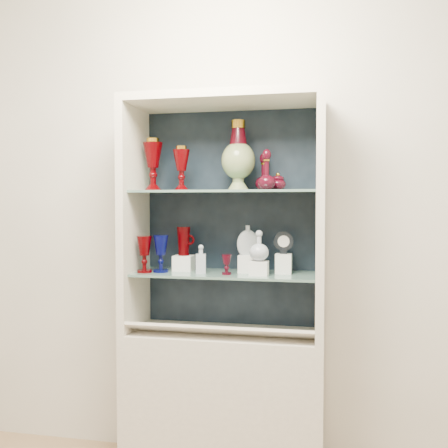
% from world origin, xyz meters
% --- Properties ---
extents(wall_back, '(3.50, 0.02, 2.80)m').
position_xyz_m(wall_back, '(0.00, 1.75, 1.40)').
color(wall_back, beige).
rests_on(wall_back, ground).
extents(cabinet_base, '(1.00, 0.40, 0.75)m').
position_xyz_m(cabinet_base, '(0.00, 1.53, 0.38)').
color(cabinet_base, beige).
rests_on(cabinet_base, ground).
extents(cabinet_back_panel, '(0.98, 0.02, 1.15)m').
position_xyz_m(cabinet_back_panel, '(0.00, 1.72, 1.32)').
color(cabinet_back_panel, black).
rests_on(cabinet_back_panel, cabinet_base).
extents(cabinet_side_left, '(0.04, 0.40, 1.15)m').
position_xyz_m(cabinet_side_left, '(-0.48, 1.53, 1.32)').
color(cabinet_side_left, beige).
rests_on(cabinet_side_left, cabinet_base).
extents(cabinet_side_right, '(0.04, 0.40, 1.15)m').
position_xyz_m(cabinet_side_right, '(0.48, 1.53, 1.32)').
color(cabinet_side_right, beige).
rests_on(cabinet_side_right, cabinet_base).
extents(cabinet_top_cap, '(1.00, 0.40, 0.04)m').
position_xyz_m(cabinet_top_cap, '(0.00, 1.53, 1.92)').
color(cabinet_top_cap, beige).
rests_on(cabinet_top_cap, cabinet_side_left).
extents(shelf_lower, '(0.92, 0.34, 0.01)m').
position_xyz_m(shelf_lower, '(0.00, 1.55, 1.04)').
color(shelf_lower, slate).
rests_on(shelf_lower, cabinet_side_left).
extents(shelf_upper, '(0.92, 0.34, 0.01)m').
position_xyz_m(shelf_upper, '(0.00, 1.55, 1.46)').
color(shelf_upper, slate).
rests_on(shelf_upper, cabinet_side_left).
extents(label_ledge, '(0.92, 0.17, 0.09)m').
position_xyz_m(label_ledge, '(0.00, 1.42, 0.78)').
color(label_ledge, beige).
rests_on(label_ledge, cabinet_base).
extents(label_card_0, '(0.10, 0.06, 0.03)m').
position_xyz_m(label_card_0, '(0.30, 1.42, 0.80)').
color(label_card_0, white).
rests_on(label_card_0, label_ledge).
extents(label_card_1, '(0.10, 0.06, 0.03)m').
position_xyz_m(label_card_1, '(0.04, 1.42, 0.80)').
color(label_card_1, white).
rests_on(label_card_1, label_ledge).
extents(pedestal_lamp_left, '(0.10, 0.10, 0.23)m').
position_xyz_m(pedestal_lamp_left, '(-0.22, 1.53, 1.58)').
color(pedestal_lamp_left, '#450002').
rests_on(pedestal_lamp_left, shelf_upper).
extents(pedestal_lamp_right, '(0.12, 0.12, 0.27)m').
position_xyz_m(pedestal_lamp_right, '(-0.39, 1.56, 1.61)').
color(pedestal_lamp_right, '#450002').
rests_on(pedestal_lamp_right, shelf_upper).
extents(enamel_urn, '(0.20, 0.20, 0.36)m').
position_xyz_m(enamel_urn, '(0.06, 1.59, 1.65)').
color(enamel_urn, '#0A4111').
rests_on(enamel_urn, shelf_upper).
extents(ruby_decanter_a, '(0.10, 0.10, 0.23)m').
position_xyz_m(ruby_decanter_a, '(0.22, 1.52, 1.58)').
color(ruby_decanter_a, '#3E0512').
rests_on(ruby_decanter_a, shelf_upper).
extents(ruby_decanter_b, '(0.11, 0.11, 0.21)m').
position_xyz_m(ruby_decanter_b, '(0.19, 1.64, 1.57)').
color(ruby_decanter_b, '#3E0512').
rests_on(ruby_decanter_b, shelf_upper).
extents(lidded_bowl, '(0.09, 0.09, 0.09)m').
position_xyz_m(lidded_bowl, '(0.27, 1.59, 1.52)').
color(lidded_bowl, '#3E0512').
rests_on(lidded_bowl, shelf_upper).
extents(cobalt_goblet, '(0.09, 0.09, 0.19)m').
position_xyz_m(cobalt_goblet, '(-0.33, 1.50, 1.15)').
color(cobalt_goblet, '#020644').
rests_on(cobalt_goblet, shelf_lower).
extents(ruby_goblet_tall, '(0.09, 0.09, 0.19)m').
position_xyz_m(ruby_goblet_tall, '(-0.41, 1.47, 1.14)').
color(ruby_goblet_tall, '#450002').
rests_on(ruby_goblet_tall, shelf_lower).
extents(ruby_goblet_small, '(0.06, 0.06, 0.10)m').
position_xyz_m(ruby_goblet_small, '(0.02, 1.48, 1.10)').
color(ruby_goblet_small, '#3E0512').
rests_on(ruby_goblet_small, shelf_lower).
extents(riser_ruby_pitcher, '(0.10, 0.10, 0.08)m').
position_xyz_m(riser_ruby_pitcher, '(-0.23, 1.58, 1.09)').
color(riser_ruby_pitcher, silver).
rests_on(riser_ruby_pitcher, shelf_lower).
extents(ruby_pitcher, '(0.12, 0.09, 0.15)m').
position_xyz_m(ruby_pitcher, '(-0.23, 1.58, 1.21)').
color(ruby_pitcher, '#450002').
rests_on(ruby_pitcher, riser_ruby_pitcher).
extents(clear_square_bottle, '(0.06, 0.06, 0.15)m').
position_xyz_m(clear_square_bottle, '(-0.11, 1.50, 1.12)').
color(clear_square_bottle, '#98A0AE').
rests_on(clear_square_bottle, shelf_lower).
extents(riser_flat_flask, '(0.09, 0.09, 0.09)m').
position_xyz_m(riser_flat_flask, '(0.11, 1.58, 1.09)').
color(riser_flat_flask, silver).
rests_on(riser_flat_flask, shelf_lower).
extents(flat_flask, '(0.12, 0.08, 0.16)m').
position_xyz_m(flat_flask, '(0.11, 1.58, 1.22)').
color(flat_flask, '#A3ADB4').
rests_on(flat_flask, riser_flat_flask).
extents(riser_clear_round_decanter, '(0.09, 0.09, 0.07)m').
position_xyz_m(riser_clear_round_decanter, '(0.18, 1.49, 1.08)').
color(riser_clear_round_decanter, silver).
rests_on(riser_clear_round_decanter, shelf_lower).
extents(clear_round_decanter, '(0.11, 0.11, 0.14)m').
position_xyz_m(clear_round_decanter, '(0.18, 1.49, 1.19)').
color(clear_round_decanter, '#98A0AE').
rests_on(clear_round_decanter, riser_clear_round_decanter).
extents(riser_cameo_medallion, '(0.08, 0.08, 0.10)m').
position_xyz_m(riser_cameo_medallion, '(0.30, 1.57, 1.10)').
color(riser_cameo_medallion, silver).
rests_on(riser_cameo_medallion, shelf_lower).
extents(cameo_medallion, '(0.10, 0.04, 0.12)m').
position_xyz_m(cameo_medallion, '(0.30, 1.57, 1.21)').
color(cameo_medallion, black).
rests_on(cameo_medallion, riser_cameo_medallion).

